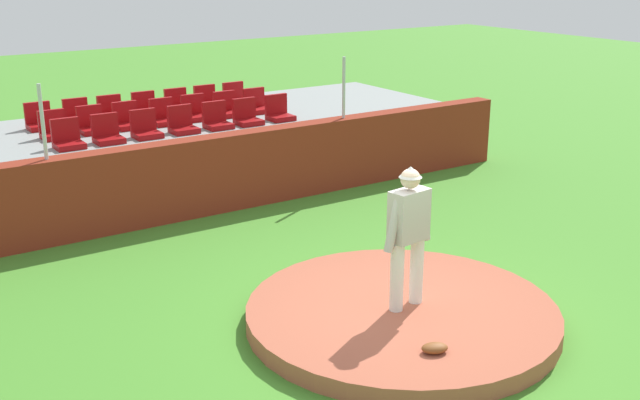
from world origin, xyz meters
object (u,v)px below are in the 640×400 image
at_px(fielding_glove, 435,348).
at_px(stadium_chair_0, 68,139).
at_px(stadium_chair_4, 217,120).
at_px(stadium_chair_18, 178,105).
at_px(stadium_chair_6, 279,112).
at_px(stadium_chair_12, 226,108).
at_px(pitcher, 409,227).
at_px(stadium_chair_3, 182,124).
at_px(stadium_chair_15, 78,116).
at_px(stadium_chair_16, 111,113).
at_px(stadium_chair_5, 247,116).
at_px(stadium_chair_13, 256,105).
at_px(stadium_chair_2, 145,129).
at_px(stadium_chair_14, 40,121).
at_px(baseball, 416,270).
at_px(stadium_chair_10, 164,116).
at_px(stadium_chair_1, 107,134).
at_px(stadium_chair_7, 54,129).
at_px(stadium_chair_19, 207,102).
at_px(stadium_chair_9, 127,120).
at_px(stadium_chair_8, 92,124).
at_px(stadium_chair_17, 145,109).

relative_size(fielding_glove, stadium_chair_0, 0.60).
height_order(stadium_chair_4, stadium_chair_18, same).
distance_m(stadium_chair_6, stadium_chair_12, 1.15).
height_order(pitcher, stadium_chair_3, pitcher).
distance_m(stadium_chair_15, stadium_chair_16, 0.67).
bearing_deg(stadium_chair_6, fielding_glove, 71.48).
xyz_separation_m(stadium_chair_5, stadium_chair_13, (0.72, 0.92, 0.00)).
bearing_deg(fielding_glove, stadium_chair_2, 113.83).
relative_size(stadium_chair_14, stadium_chair_16, 1.00).
bearing_deg(baseball, stadium_chair_10, 97.17).
xyz_separation_m(stadium_chair_1, stadium_chair_7, (-0.69, 0.86, 0.00)).
xyz_separation_m(pitcher, stadium_chair_0, (-2.17, 6.52, 0.09)).
height_order(stadium_chair_4, stadium_chair_14, same).
xyz_separation_m(stadium_chair_14, stadium_chair_18, (2.83, -0.01, 0.00)).
height_order(stadium_chair_0, stadium_chair_12, same).
relative_size(baseball, stadium_chair_4, 0.15).
height_order(stadium_chair_7, stadium_chair_15, same).
height_order(stadium_chair_3, stadium_chair_19, same).
relative_size(stadium_chair_7, stadium_chair_14, 1.00).
distance_m(stadium_chair_0, stadium_chair_9, 1.68).
distance_m(stadium_chair_1, stadium_chair_7, 1.10).
xyz_separation_m(stadium_chair_8, stadium_chair_9, (0.69, 0.01, 0.00)).
xyz_separation_m(baseball, fielding_glove, (-1.30, -1.83, 0.02)).
bearing_deg(stadium_chair_18, stadium_chair_16, 0.50).
bearing_deg(stadium_chair_2, fielding_glove, 91.92).
height_order(stadium_chair_4, stadium_chair_13, same).
bearing_deg(stadium_chair_0, stadium_chair_2, -179.47).
xyz_separation_m(stadium_chair_2, stadium_chair_18, (1.41, 1.77, 0.00)).
distance_m(stadium_chair_2, stadium_chair_10, 1.12).
bearing_deg(stadium_chair_4, stadium_chair_10, -51.16).
bearing_deg(stadium_chair_3, baseball, 98.18).
bearing_deg(stadium_chair_9, stadium_chair_8, 0.45).
bearing_deg(stadium_chair_18, stadium_chair_17, 0.04).
relative_size(stadium_chair_6, stadium_chair_8, 1.00).
relative_size(stadium_chair_12, stadium_chair_13, 1.00).
height_order(stadium_chair_5, stadium_chair_14, same).
height_order(stadium_chair_0, stadium_chair_3, same).
bearing_deg(stadium_chair_5, stadium_chair_4, -1.63).
xyz_separation_m(stadium_chair_6, stadium_chair_15, (-3.50, 1.80, 0.00)).
distance_m(stadium_chair_7, stadium_chair_18, 2.96).
distance_m(stadium_chair_18, stadium_chair_19, 0.69).
relative_size(stadium_chair_17, stadium_chair_19, 1.00).
xyz_separation_m(stadium_chair_6, stadium_chair_10, (-2.09, 0.89, 0.00)).
distance_m(baseball, stadium_chair_12, 6.79).
height_order(baseball, stadium_chair_7, stadium_chair_7).
bearing_deg(stadium_chair_8, stadium_chair_3, 147.06).
distance_m(stadium_chair_6, stadium_chair_9, 2.96).
relative_size(stadium_chair_7, stadium_chair_17, 1.00).
relative_size(stadium_chair_4, stadium_chair_5, 1.00).
xyz_separation_m(stadium_chair_3, stadium_chair_18, (0.69, 1.78, 0.00)).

